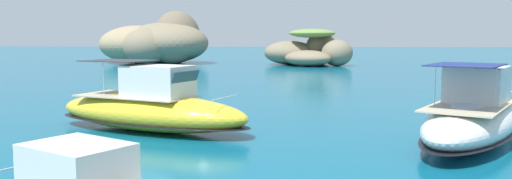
{
  "coord_description": "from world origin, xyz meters",
  "views": [
    {
      "loc": [
        0.92,
        -11.09,
        4.57
      ],
      "look_at": [
        -1.18,
        14.34,
        1.85
      ],
      "focal_mm": 35.56,
      "sensor_mm": 36.0,
      "label": 1
    }
  ],
  "objects_px": {
    "motorboat_white": "(473,117)",
    "channel_buoy": "(109,107)",
    "islet_large": "(158,44)",
    "islet_small": "(309,51)",
    "motorboat_yellow": "(151,109)"
  },
  "relations": [
    {
      "from": "motorboat_white",
      "to": "channel_buoy",
      "type": "xyz_separation_m",
      "value": [
        -18.66,
        6.83,
        -0.76
      ]
    },
    {
      "from": "motorboat_yellow",
      "to": "motorboat_white",
      "type": "bearing_deg",
      "value": -5.78
    },
    {
      "from": "motorboat_white",
      "to": "islet_small",
      "type": "bearing_deg",
      "value": 95.73
    },
    {
      "from": "islet_small",
      "to": "channel_buoy",
      "type": "height_order",
      "value": "islet_small"
    },
    {
      "from": "motorboat_white",
      "to": "islet_large",
      "type": "bearing_deg",
      "value": 117.02
    },
    {
      "from": "motorboat_yellow",
      "to": "motorboat_white",
      "type": "height_order",
      "value": "motorboat_white"
    },
    {
      "from": "islet_large",
      "to": "channel_buoy",
      "type": "relative_size",
      "value": 15.96
    },
    {
      "from": "islet_large",
      "to": "islet_small",
      "type": "relative_size",
      "value": 1.6
    },
    {
      "from": "islet_large",
      "to": "motorboat_white",
      "type": "relative_size",
      "value": 2.11
    },
    {
      "from": "islet_small",
      "to": "islet_large",
      "type": "bearing_deg",
      "value": 174.05
    },
    {
      "from": "islet_small",
      "to": "motorboat_white",
      "type": "xyz_separation_m",
      "value": [
        5.74,
        -57.27,
        -1.15
      ]
    },
    {
      "from": "islet_small",
      "to": "motorboat_white",
      "type": "relative_size",
      "value": 1.32
    },
    {
      "from": "islet_large",
      "to": "motorboat_yellow",
      "type": "xyz_separation_m",
      "value": [
        15.96,
        -58.38,
        -2.17
      ]
    },
    {
      "from": "motorboat_yellow",
      "to": "motorboat_white",
      "type": "distance_m",
      "value": 14.63
    },
    {
      "from": "motorboat_yellow",
      "to": "motorboat_white",
      "type": "xyz_separation_m",
      "value": [
        14.56,
        -1.47,
        0.03
      ]
    }
  ]
}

